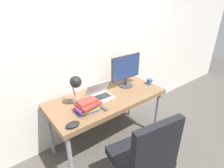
{
  "coord_description": "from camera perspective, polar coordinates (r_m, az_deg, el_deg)",
  "views": [
    {
      "loc": [
        -1.2,
        -1.27,
        1.91
      ],
      "look_at": [
        0.05,
        0.32,
        0.95
      ],
      "focal_mm": 28.0,
      "sensor_mm": 36.0,
      "label": 1
    }
  ],
  "objects": [
    {
      "name": "wall_back",
      "position": [
        2.45,
        -7.67,
        10.68
      ],
      "size": [
        8.0,
        0.05,
        2.6
      ],
      "color": "silver",
      "rests_on": "ground_plane"
    },
    {
      "name": "mug",
      "position": [
        2.7,
        12.06,
        0.77
      ],
      "size": [
        0.12,
        0.08,
        0.08
      ],
      "color": "#385693",
      "rests_on": "desk"
    },
    {
      "name": "game_controller",
      "position": [
        1.84,
        -12.72,
        -12.81
      ],
      "size": [
        0.15,
        0.1,
        0.04
      ],
      "color": "black",
      "rests_on": "desk"
    },
    {
      "name": "laptop",
      "position": [
        2.27,
        -4.19,
        -3.52
      ],
      "size": [
        0.34,
        0.23,
        0.22
      ],
      "color": "silver",
      "rests_on": "desk"
    },
    {
      "name": "book_stack",
      "position": [
        2.01,
        -8.05,
        -7.04
      ],
      "size": [
        0.3,
        0.23,
        0.14
      ],
      "color": "#334C8C",
      "rests_on": "desk"
    },
    {
      "name": "office_chair",
      "position": [
        1.86,
        10.78,
        -21.99
      ],
      "size": [
        0.61,
        0.6,
        1.03
      ],
      "color": "black",
      "rests_on": "ground_plane"
    },
    {
      "name": "desk",
      "position": [
        2.35,
        -1.5,
        -5.48
      ],
      "size": [
        1.57,
        0.71,
        0.77
      ],
      "color": "brown",
      "rests_on": "ground_plane"
    },
    {
      "name": "tv_remote",
      "position": [
        2.07,
        -2.86,
        -7.74
      ],
      "size": [
        0.04,
        0.13,
        0.02
      ],
      "color": "#4C4C51",
      "rests_on": "desk"
    },
    {
      "name": "monitor",
      "position": [
        2.52,
        4.57,
        4.76
      ],
      "size": [
        0.51,
        0.21,
        0.47
      ],
      "color": "#333338",
      "rests_on": "desk"
    },
    {
      "name": "ground_plane",
      "position": [
        2.59,
        3.8,
        -22.3
      ],
      "size": [
        12.0,
        12.0,
        0.0
      ],
      "primitive_type": "plane",
      "color": "#514C47"
    },
    {
      "name": "desk_lamp",
      "position": [
        2.02,
        -11.87,
        0.0
      ],
      "size": [
        0.13,
        0.27,
        0.39
      ],
      "color": "#4C4C51",
      "rests_on": "desk"
    }
  ]
}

